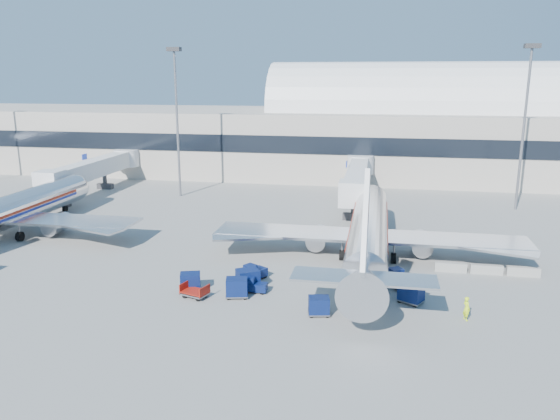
% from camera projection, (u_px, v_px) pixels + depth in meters
% --- Properties ---
extents(ground, '(260.00, 260.00, 0.00)m').
position_uv_depth(ground, '(264.00, 267.00, 54.03)').
color(ground, gray).
rests_on(ground, ground).
extents(terminal, '(170.00, 28.15, 21.00)m').
position_uv_depth(terminal, '(256.00, 133.00, 108.08)').
color(terminal, '#B2AA9E').
rests_on(terminal, ground).
extents(airliner_main, '(32.00, 37.26, 12.07)m').
position_uv_depth(airliner_main, '(369.00, 231.00, 55.86)').
color(airliner_main, silver).
rests_on(airliner_main, ground).
extents(airliner_mid, '(32.00, 37.26, 12.07)m').
position_uv_depth(airliner_mid, '(3.00, 213.00, 63.30)').
color(airliner_mid, silver).
rests_on(airliner_mid, ground).
extents(jetbridge_near, '(4.40, 27.50, 6.25)m').
position_uv_depth(jetbridge_near, '(357.00, 176.00, 81.17)').
color(jetbridge_near, silver).
rests_on(jetbridge_near, ground).
extents(jetbridge_mid, '(4.40, 27.50, 6.25)m').
position_uv_depth(jetbridge_mid, '(97.00, 168.00, 88.60)').
color(jetbridge_mid, silver).
rests_on(jetbridge_mid, ground).
extents(mast_west, '(2.00, 1.20, 22.60)m').
position_uv_depth(mast_west, '(176.00, 101.00, 82.69)').
color(mast_west, slate).
rests_on(mast_west, ground).
extents(mast_east, '(2.00, 1.20, 22.60)m').
position_uv_depth(mast_east, '(526.00, 104.00, 73.84)').
color(mast_east, slate).
rests_on(mast_east, ground).
extents(barrier_near, '(3.00, 0.55, 0.90)m').
position_uv_depth(barrier_near, '(451.00, 267.00, 52.65)').
color(barrier_near, '#9E9E96').
rests_on(barrier_near, ground).
extents(barrier_mid, '(3.00, 0.55, 0.90)m').
position_uv_depth(barrier_mid, '(487.00, 269.00, 52.06)').
color(barrier_mid, '#9E9E96').
rests_on(barrier_mid, ground).
extents(barrier_far, '(3.00, 0.55, 0.90)m').
position_uv_depth(barrier_far, '(523.00, 272.00, 51.48)').
color(barrier_far, '#9E9E96').
rests_on(barrier_far, ground).
extents(tug_lead, '(2.05, 1.03, 1.34)m').
position_uv_depth(tug_lead, '(254.00, 285.00, 47.65)').
color(tug_lead, '#091643').
rests_on(tug_lead, ground).
extents(tug_right, '(2.54, 2.85, 1.68)m').
position_uv_depth(tug_right, '(399.00, 280.00, 48.55)').
color(tug_right, '#091643').
rests_on(tug_right, ground).
extents(tug_left, '(2.29, 2.65, 1.55)m').
position_uv_depth(tug_left, '(254.00, 272.00, 50.53)').
color(tug_left, '#091643').
rests_on(tug_left, ground).
extents(cart_train_a, '(2.50, 2.35, 1.76)m').
position_uv_depth(cart_train_a, '(248.00, 278.00, 48.40)').
color(cart_train_a, '#091643').
rests_on(cart_train_a, ground).
extents(cart_train_b, '(2.18, 1.84, 1.68)m').
position_uv_depth(cart_train_b, '(237.00, 287.00, 46.46)').
color(cart_train_b, '#091643').
rests_on(cart_train_b, ground).
extents(cart_train_c, '(2.15, 1.87, 1.60)m').
position_uv_depth(cart_train_c, '(190.00, 281.00, 47.93)').
color(cart_train_c, '#091643').
rests_on(cart_train_c, ground).
extents(cart_solo_near, '(1.93, 1.61, 1.50)m').
position_uv_depth(cart_solo_near, '(319.00, 306.00, 42.99)').
color(cart_solo_near, '#091643').
rests_on(cart_solo_near, ground).
extents(cart_solo_far, '(2.43, 2.25, 1.72)m').
position_uv_depth(cart_solo_far, '(411.00, 292.00, 45.30)').
color(cart_solo_far, '#091643').
rests_on(cart_solo_far, ground).
extents(cart_open_red, '(2.56, 2.14, 0.59)m').
position_uv_depth(cart_open_red, '(195.00, 293.00, 46.52)').
color(cart_open_red, slate).
rests_on(cart_open_red, ground).
extents(ramp_worker, '(0.72, 0.83, 1.92)m').
position_uv_depth(ramp_worker, '(466.00, 308.00, 42.07)').
color(ramp_worker, '#C0E818').
rests_on(ramp_worker, ground).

